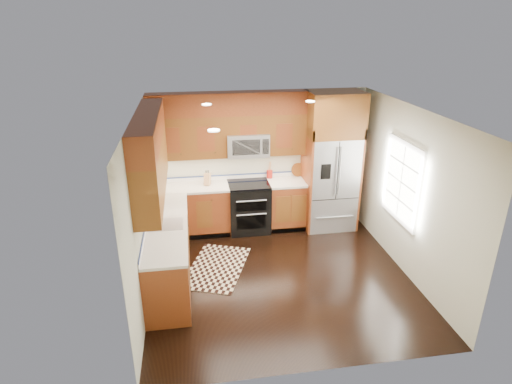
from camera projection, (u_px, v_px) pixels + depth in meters
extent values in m
plane|color=black|center=(280.00, 276.00, 6.77)|extent=(4.00, 4.00, 0.00)
cube|color=beige|center=(259.00, 159.00, 8.11)|extent=(4.00, 0.02, 2.60)
cube|color=beige|center=(142.00, 209.00, 5.99)|extent=(0.02, 4.00, 2.60)
cube|color=beige|center=(409.00, 192.00, 6.57)|extent=(0.02, 4.00, 2.60)
cube|color=white|center=(402.00, 182.00, 6.71)|extent=(0.04, 1.10, 1.30)
cube|color=white|center=(401.00, 182.00, 6.71)|extent=(0.02, 0.95, 1.15)
cube|color=brown|center=(192.00, 211.00, 7.97)|extent=(1.37, 0.60, 0.90)
cube|color=brown|center=(287.00, 205.00, 8.23)|extent=(0.72, 0.60, 0.90)
cube|color=brown|center=(169.00, 253.00, 6.54)|extent=(0.60, 2.40, 0.90)
cube|color=silver|center=(231.00, 185.00, 7.90)|extent=(2.85, 0.62, 0.04)
cube|color=silver|center=(166.00, 226.00, 6.36)|extent=(0.62, 2.40, 0.04)
cube|color=brown|center=(229.00, 136.00, 7.68)|extent=(2.85, 0.33, 0.75)
cube|color=brown|center=(152.00, 169.00, 6.00)|extent=(0.33, 2.40, 0.75)
cube|color=brown|center=(228.00, 104.00, 7.46)|extent=(2.85, 0.33, 0.40)
cube|color=brown|center=(148.00, 129.00, 5.78)|extent=(0.33, 2.40, 0.40)
cube|color=black|center=(249.00, 207.00, 8.09)|extent=(0.76, 0.64, 0.92)
cube|color=black|center=(249.00, 184.00, 7.91)|extent=(0.76, 0.60, 0.02)
cube|color=black|center=(251.00, 206.00, 7.74)|extent=(0.55, 0.01, 0.18)
cube|color=black|center=(251.00, 222.00, 7.86)|extent=(0.55, 0.01, 0.28)
cylinder|color=#B2B2B7|center=(252.00, 201.00, 7.67)|extent=(0.55, 0.02, 0.02)
cylinder|color=#B2B2B7|center=(252.00, 215.00, 7.78)|extent=(0.55, 0.02, 0.02)
cube|color=#B2B2B7|center=(247.00, 144.00, 7.75)|extent=(0.76, 0.40, 0.42)
cube|color=black|center=(246.00, 147.00, 7.57)|extent=(0.50, 0.01, 0.28)
cube|color=#B2B2B7|center=(330.00, 182.00, 8.11)|extent=(0.90, 0.74, 1.80)
cube|color=black|center=(338.00, 171.00, 7.64)|extent=(0.01, 0.01, 1.08)
cube|color=black|center=(326.00, 172.00, 7.60)|extent=(0.18, 0.01, 0.28)
cube|color=brown|center=(306.00, 178.00, 8.01)|extent=(0.04, 0.74, 2.00)
cube|color=brown|center=(354.00, 176.00, 8.14)|extent=(0.04, 0.74, 2.00)
cube|color=brown|center=(335.00, 114.00, 7.62)|extent=(0.98, 0.74, 0.80)
cube|color=#B2B2B7|center=(166.00, 224.00, 6.35)|extent=(0.50, 0.42, 0.02)
cylinder|color=#B2B2B7|center=(153.00, 211.00, 6.47)|extent=(0.02, 0.02, 0.28)
torus|color=#B2B2B7|center=(151.00, 204.00, 6.35)|extent=(0.18, 0.02, 0.18)
cube|color=black|center=(217.00, 267.00, 7.00)|extent=(1.27, 1.60, 0.01)
cube|color=tan|center=(207.00, 179.00, 7.83)|extent=(0.14, 0.16, 0.22)
cylinder|color=#A21B13|center=(270.00, 174.00, 8.18)|extent=(0.15, 0.15, 0.15)
cylinder|color=brown|center=(298.00, 176.00, 8.30)|extent=(0.29, 0.29, 0.02)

